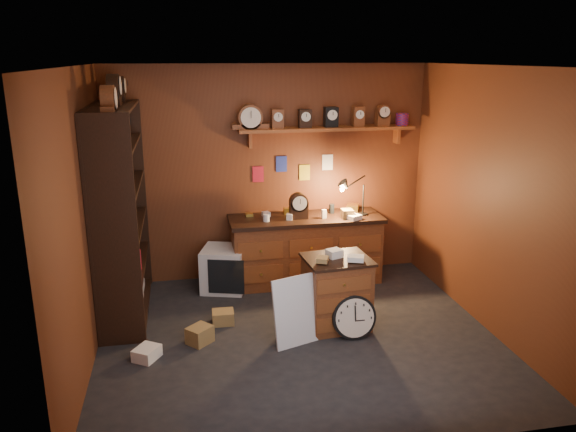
{
  "coord_description": "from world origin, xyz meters",
  "views": [
    {
      "loc": [
        -1.1,
        -5.08,
        2.79
      ],
      "look_at": [
        -0.04,
        0.35,
        1.2
      ],
      "focal_mm": 35.0,
      "sensor_mm": 36.0,
      "label": 1
    }
  ],
  "objects_px": {
    "workbench": "(306,245)",
    "low_cabinet": "(337,289)",
    "shelving_unit": "(117,204)",
    "big_round_clock": "(354,317)"
  },
  "relations": [
    {
      "from": "shelving_unit",
      "to": "low_cabinet",
      "type": "distance_m",
      "value": 2.52
    },
    {
      "from": "low_cabinet",
      "to": "big_round_clock",
      "type": "distance_m",
      "value": 0.36
    },
    {
      "from": "shelving_unit",
      "to": "workbench",
      "type": "relative_size",
      "value": 1.35
    },
    {
      "from": "workbench",
      "to": "low_cabinet",
      "type": "distance_m",
      "value": 1.29
    },
    {
      "from": "workbench",
      "to": "low_cabinet",
      "type": "bearing_deg",
      "value": -88.11
    },
    {
      "from": "workbench",
      "to": "big_round_clock",
      "type": "relative_size",
      "value": 4.16
    },
    {
      "from": "workbench",
      "to": "big_round_clock",
      "type": "distance_m",
      "value": 1.61
    },
    {
      "from": "shelving_unit",
      "to": "big_round_clock",
      "type": "relative_size",
      "value": 5.6
    },
    {
      "from": "shelving_unit",
      "to": "low_cabinet",
      "type": "height_order",
      "value": "shelving_unit"
    },
    {
      "from": "workbench",
      "to": "low_cabinet",
      "type": "height_order",
      "value": "workbench"
    }
  ]
}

